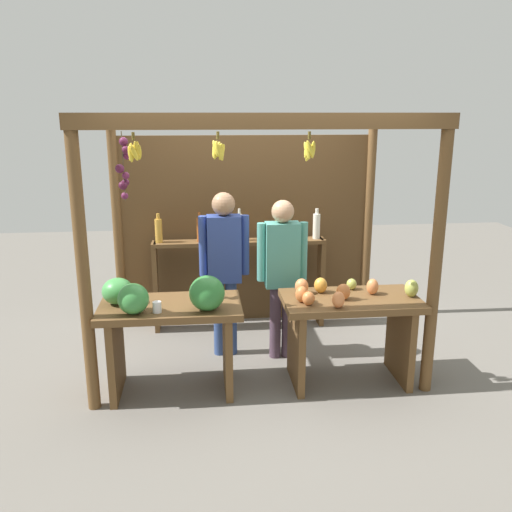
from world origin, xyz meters
name	(u,v)px	position (x,y,z in m)	size (l,w,h in m)	color
ground_plane	(254,352)	(0.00, 0.00, 0.00)	(12.00, 12.00, 0.00)	slate
market_stall	(249,211)	(-0.01, 0.41, 1.36)	(2.94, 1.92, 2.34)	brown
fruit_counter_left	(168,318)	(-0.80, -0.72, 0.68)	(1.20, 0.66, 1.08)	brown
fruit_counter_right	(348,319)	(0.76, -0.68, 0.59)	(1.19, 0.64, 0.94)	brown
bottle_shelf_unit	(240,260)	(-0.09, 0.68, 0.78)	(1.88, 0.22, 1.35)	brown
vendor_man	(224,260)	(-0.29, 0.00, 0.98)	(0.48, 0.22, 1.62)	navy
vendor_woman	(282,266)	(0.25, -0.12, 0.93)	(0.48, 0.21, 1.56)	#4C3848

